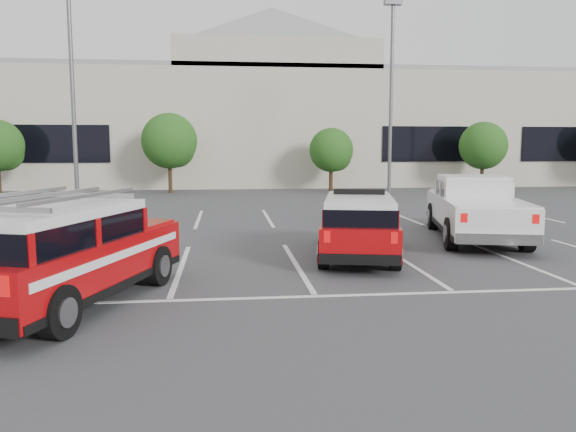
# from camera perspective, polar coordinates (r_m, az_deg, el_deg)

# --- Properties ---
(ground) EXTENTS (120.00, 120.00, 0.00)m
(ground) POSITION_cam_1_polar(r_m,az_deg,el_deg) (13.36, 0.85, -5.00)
(ground) COLOR #3C3C3E
(ground) RESTS_ON ground
(stall_markings) EXTENTS (23.00, 15.00, 0.01)m
(stall_markings) POSITION_cam_1_polar(r_m,az_deg,el_deg) (17.76, -0.98, -1.98)
(stall_markings) COLOR silver
(stall_markings) RESTS_ON ground
(convention_building) EXTENTS (60.00, 16.99, 13.20)m
(convention_building) POSITION_cam_1_polar(r_m,az_deg,el_deg) (44.90, -4.11, 9.46)
(convention_building) COLOR #B8B19B
(convention_building) RESTS_ON ground
(tree_mid_left) EXTENTS (3.37, 3.37, 4.85)m
(tree_mid_left) POSITION_cam_1_polar(r_m,az_deg,el_deg) (35.16, -11.81, 7.28)
(tree_mid_left) COLOR #3F2B19
(tree_mid_left) RESTS_ON ground
(tree_mid_right) EXTENTS (2.77, 2.77, 3.99)m
(tree_mid_right) POSITION_cam_1_polar(r_m,az_deg,el_deg) (35.65, 4.54, 6.54)
(tree_mid_right) COLOR #3F2B19
(tree_mid_right) RESTS_ON ground
(tree_right) EXTENTS (3.07, 3.07, 4.42)m
(tree_right) POSITION_cam_1_polar(r_m,az_deg,el_deg) (38.80, 19.30, 6.60)
(tree_right) COLOR #3F2B19
(tree_right) RESTS_ON ground
(light_pole_left) EXTENTS (0.90, 0.60, 10.24)m
(light_pole_left) POSITION_cam_1_polar(r_m,az_deg,el_deg) (25.87, -21.04, 11.89)
(light_pole_left) COLOR #59595E
(light_pole_left) RESTS_ON ground
(light_pole_mid) EXTENTS (0.90, 0.60, 10.24)m
(light_pole_mid) POSITION_cam_1_polar(r_m,az_deg,el_deg) (30.32, 10.41, 11.44)
(light_pole_mid) COLOR #59595E
(light_pole_mid) RESTS_ON ground
(fire_chief_suv) EXTENTS (2.79, 5.12, 1.71)m
(fire_chief_suv) POSITION_cam_1_polar(r_m,az_deg,el_deg) (14.31, 7.19, -1.41)
(fire_chief_suv) COLOR #9C070A
(fire_chief_suv) RESTS_ON ground
(white_pickup) EXTENTS (3.57, 6.53, 1.90)m
(white_pickup) POSITION_cam_1_polar(r_m,az_deg,el_deg) (17.95, 18.41, 0.18)
(white_pickup) COLOR silver
(white_pickup) RESTS_ON ground
(ladder_suv) EXTENTS (3.54, 5.50, 2.02)m
(ladder_suv) POSITION_cam_1_polar(r_m,az_deg,el_deg) (10.54, -21.83, -4.27)
(ladder_suv) COLOR #9C070A
(ladder_suv) RESTS_ON ground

